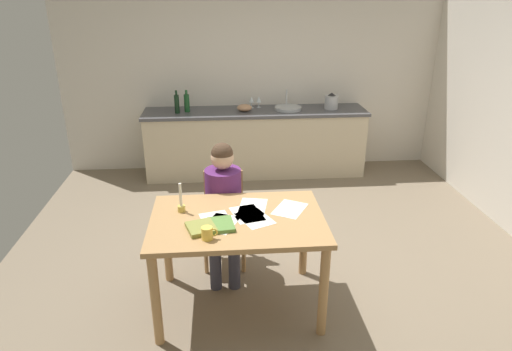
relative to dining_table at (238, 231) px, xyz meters
name	(u,v)px	position (x,y,z in m)	size (l,w,h in m)	color
ground_plane	(274,262)	(0.37, 0.62, -0.70)	(5.20, 5.20, 0.04)	#7A6B56
wall_back	(253,75)	(0.37, 3.22, 0.62)	(5.20, 0.12, 2.60)	silver
kitchen_counter	(255,142)	(0.37, 2.86, -0.23)	(2.98, 0.64, 0.90)	beige
dining_table	(238,231)	(0.00, 0.00, 0.00)	(1.32, 0.90, 0.80)	tan
chair_at_table	(224,214)	(-0.10, 0.69, -0.20)	(0.41, 0.41, 0.86)	tan
person_seated	(223,201)	(-0.10, 0.55, 0.00)	(0.33, 0.59, 1.19)	#592666
coffee_mug	(207,233)	(-0.22, -0.29, 0.16)	(0.12, 0.08, 0.09)	#F2CC4C
candlestick	(181,204)	(-0.43, 0.15, 0.18)	(0.06, 0.06, 0.24)	gold
book_magazine	(221,225)	(-0.12, -0.12, 0.13)	(0.18, 0.22, 0.03)	#58843B
book_cookery	(201,228)	(-0.27, -0.16, 0.13)	(0.19, 0.21, 0.03)	olive
paper_letter	(216,220)	(-0.16, -0.03, 0.12)	(0.21, 0.30, 0.00)	white
paper_bill	(255,218)	(0.13, -0.02, 0.12)	(0.21, 0.30, 0.00)	white
paper_envelope	(253,206)	(0.13, 0.19, 0.12)	(0.21, 0.30, 0.00)	white
paper_receipt	(221,224)	(-0.13, -0.08, 0.12)	(0.21, 0.30, 0.00)	white
paper_notice	(247,214)	(0.08, 0.06, 0.12)	(0.21, 0.30, 0.00)	white
paper_flyer	(290,209)	(0.42, 0.12, 0.12)	(0.21, 0.30, 0.00)	white
sink_unit	(288,108)	(0.81, 2.86, 0.24)	(0.36, 0.36, 0.24)	#B2B7BC
bottle_oil	(177,104)	(-0.66, 2.79, 0.35)	(0.06, 0.06, 0.30)	black
bottle_vinegar	(187,103)	(-0.53, 2.86, 0.34)	(0.07, 0.07, 0.29)	#194C23
mixing_bowl	(244,108)	(0.22, 2.84, 0.26)	(0.20, 0.20, 0.09)	tan
stovetop_kettle	(331,102)	(1.40, 2.86, 0.32)	(0.18, 0.18, 0.22)	#B7BABF
wine_glass_near_sink	(259,100)	(0.43, 3.01, 0.33)	(0.07, 0.07, 0.15)	silver
wine_glass_by_kettle	(251,100)	(0.33, 3.01, 0.33)	(0.07, 0.07, 0.15)	silver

